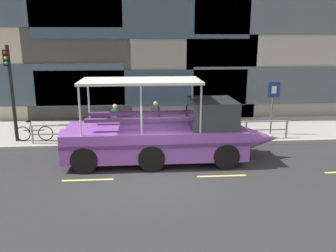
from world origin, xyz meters
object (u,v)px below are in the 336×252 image
Objects in this scene: duck_tour_boat at (168,135)px; pedestrian_mid_left at (156,114)px; traffic_light_pole at (11,85)px; leaned_bicycle at (34,133)px; pedestrian_mid_right at (115,117)px; pedestrian_near_bow at (215,113)px; parking_sign at (273,99)px.

duck_tour_boat reaches higher than pedestrian_mid_left.
traffic_light_pole is 7.60m from duck_tour_boat.
pedestrian_mid_right reaches higher than leaned_bicycle.
pedestrian_mid_left is (-2.98, 0.43, -0.10)m from pedestrian_near_bow.
duck_tour_boat is (-5.43, -2.93, -0.89)m from parking_sign.
traffic_light_pole is 2.42m from leaned_bicycle.
pedestrian_near_bow is at bearing 3.61° from traffic_light_pole.
duck_tour_boat is 3.81m from pedestrian_mid_right.
leaned_bicycle is 1.07× the size of pedestrian_mid_right.
pedestrian_near_bow is (-2.78, 0.32, -0.71)m from parking_sign.
pedestrian_mid_right reaches higher than pedestrian_mid_left.
parking_sign is 11.60m from leaned_bicycle.
pedestrian_mid_left is (5.75, 1.04, 0.60)m from leaned_bicycle.
pedestrian_near_bow is at bearing 173.51° from parking_sign.
pedestrian_near_bow reaches higher than pedestrian_mid_left.
duck_tour_boat is 3.69m from pedestrian_mid_left.
pedestrian_mid_left is 2.08m from pedestrian_mid_right.
pedestrian_mid_left is at bearing 172.64° from parking_sign.
leaned_bicycle is at bearing -178.55° from parking_sign.
duck_tour_boat is 5.45× the size of pedestrian_mid_right.
pedestrian_mid_left is at bearing 8.90° from traffic_light_pole.
traffic_light_pole is 4.91m from pedestrian_mid_right.
duck_tour_boat reaches higher than pedestrian_near_bow.
pedestrian_near_bow is 1.10× the size of pedestrian_mid_left.
duck_tour_boat is at bearing -52.75° from pedestrian_mid_right.
traffic_light_pole is 2.47× the size of pedestrian_near_bow.
parking_sign is 5.86m from pedestrian_mid_left.
parking_sign is 7.78m from pedestrian_mid_right.
parking_sign is at bearing -6.49° from pedestrian_near_bow.
duck_tour_boat is 4.19m from pedestrian_near_bow.
leaned_bicycle is 3.84m from pedestrian_mid_right.
traffic_light_pole is 2.72× the size of pedestrian_mid_left.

